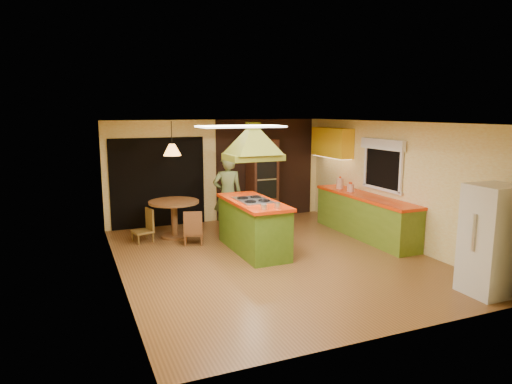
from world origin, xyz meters
name	(u,v)px	position (x,y,z in m)	size (l,w,h in m)	color
ground	(274,258)	(0.00, 0.00, 0.00)	(6.50, 6.50, 0.00)	brown
room_walls	(274,192)	(0.00, 0.00, 1.25)	(5.50, 6.50, 6.50)	#FCF1B4
ceiling_plane	(275,123)	(0.00, 0.00, 2.50)	(6.50, 6.50, 0.00)	silver
brick_panel	(265,169)	(1.25, 3.23, 1.25)	(2.64, 0.03, 2.50)	#381E14
nook_opening	(158,183)	(-1.50, 3.23, 1.05)	(2.20, 0.03, 2.10)	black
right_counter	(365,216)	(2.45, 0.60, 0.46)	(0.62, 3.05, 0.92)	olive
upper_cabinets	(332,142)	(2.57, 2.20, 1.95)	(0.34, 1.40, 0.70)	yellow
window_right	(383,156)	(2.70, 0.40, 1.77)	(0.12, 1.35, 1.06)	black
fluor_panel	(240,126)	(-1.10, -1.20, 2.48)	(1.20, 0.60, 0.03)	white
kitchen_island	(253,226)	(-0.18, 0.57, 0.51)	(0.83, 2.03, 1.02)	#4D741D
range_hood	(253,136)	(-0.18, 0.57, 2.25)	(1.03, 0.75, 0.79)	olive
man	(228,195)	(-0.23, 1.93, 0.89)	(0.65, 0.42, 1.77)	#4E5A2F
refrigerator	(491,240)	(2.26, -2.74, 0.83)	(0.68, 0.64, 1.66)	silver
wall_oven	(262,180)	(1.03, 2.95, 1.01)	(0.69, 0.62, 2.02)	#482417
dining_table	(174,212)	(-1.38, 2.14, 0.57)	(1.08, 1.08, 0.80)	brown
chair_left	(142,226)	(-2.08, 2.04, 0.35)	(0.38, 0.38, 0.69)	brown
chair_near	(193,227)	(-1.13, 1.49, 0.36)	(0.39, 0.39, 0.72)	brown
pendant_lamp	(172,150)	(-1.38, 2.14, 1.90)	(0.38, 0.38, 0.24)	#FF9E3F
canister_large	(340,183)	(2.40, 1.53, 1.04)	(0.17, 0.17, 0.24)	beige
canister_medium	(350,188)	(2.40, 1.13, 1.01)	(0.12, 0.12, 0.17)	beige
canister_small	(351,188)	(2.40, 1.07, 1.01)	(0.13, 0.13, 0.17)	beige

